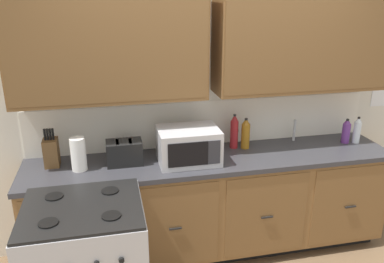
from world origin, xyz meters
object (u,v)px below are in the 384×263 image
Objects in this scene: paper_towel_roll at (78,154)px; bottle_amber at (246,134)px; toaster at (124,152)px; bottle_red at (234,132)px; bottle_clear at (357,130)px; knife_block at (51,152)px; bottle_violet at (346,131)px; microwave at (188,145)px.

paper_towel_roll is 0.95× the size of bottle_amber.
toaster is 1.02× the size of bottle_amber.
bottle_red reaches higher than bottle_clear.
knife_block is 1.27× the size of bottle_clear.
bottle_red is (-1.03, 0.10, 0.04)m from bottle_violet.
knife_block is at bearing 148.78° from paper_towel_roll.
bottle_clear is at bearing -15.07° from bottle_violet.
bottle_clear is at bearing 0.39° from toaster.
microwave reaches higher than paper_towel_roll.
paper_towel_roll is at bearing -172.08° from bottle_red.
bottle_clear is (1.12, -0.13, -0.03)m from bottle_red.
paper_towel_roll is (-0.35, -0.04, 0.03)m from toaster.
toaster is 1.15× the size of bottle_clear.
knife_block is 1.19× the size of paper_towel_roll.
bottle_amber is at bearing 175.66° from bottle_violet.
toaster is 0.96m from bottle_red.
knife_block is at bearing 178.92° from bottle_violet.
bottle_amber is at bearing 6.20° from paper_towel_roll.
bottle_red is (0.95, 0.14, 0.05)m from toaster.
bottle_violet is at bearing 4.22° from microwave.
bottle_violet is at bearing 164.93° from bottle_clear.
knife_block is 2.63m from bottle_clear.
microwave is at bearing -1.90° from paper_towel_roll.
bottle_amber is (0.55, 0.18, -0.01)m from microwave.
toaster is 1.25× the size of bottle_violet.
toaster is at bearing 172.06° from microwave.
paper_towel_roll is 1.31m from bottle_red.
bottle_clear is (2.07, 0.01, 0.02)m from toaster.
bottle_red is at bearing 173.62° from bottle_clear.
paper_towel_roll is at bearing -173.14° from toaster.
bottle_violet is at bearing -1.08° from knife_block.
bottle_amber is 1.12× the size of bottle_clear.
bottle_amber is at bearing -17.43° from bottle_red.
bottle_violet is 0.82× the size of bottle_amber.
microwave is 1.57m from bottle_clear.
bottle_amber is (1.61, 0.02, 0.02)m from knife_block.
microwave is 0.51m from toaster.
knife_block is at bearing -179.18° from bottle_amber.
bottle_red is (1.30, 0.18, 0.02)m from paper_towel_roll.
paper_towel_roll is at bearing -173.80° from bottle_amber.
bottle_clear is at bearing -6.38° from bottle_red.
paper_towel_roll reaches higher than toaster.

